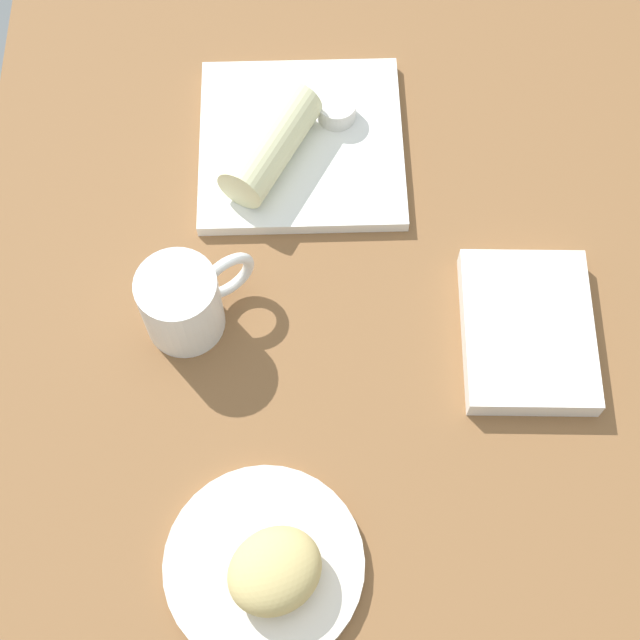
# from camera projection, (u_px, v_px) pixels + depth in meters

# --- Properties ---
(dining_table) EXTENTS (1.10, 0.90, 0.04)m
(dining_table) POSITION_uv_depth(u_px,v_px,m) (371.00, 383.00, 1.01)
(dining_table) COLOR brown
(dining_table) RESTS_ON ground
(round_plate) EXTENTS (0.20, 0.20, 0.01)m
(round_plate) POSITION_uv_depth(u_px,v_px,m) (264.00, 565.00, 0.89)
(round_plate) COLOR silver
(round_plate) RESTS_ON dining_table
(scone_pastry) EXTENTS (0.12, 0.12, 0.05)m
(scone_pastry) POSITION_uv_depth(u_px,v_px,m) (275.00, 571.00, 0.86)
(scone_pastry) COLOR tan
(scone_pastry) RESTS_ON round_plate
(square_plate) EXTENTS (0.24, 0.24, 0.02)m
(square_plate) POSITION_uv_depth(u_px,v_px,m) (301.00, 143.00, 1.11)
(square_plate) COLOR white
(square_plate) RESTS_ON dining_table
(sauce_cup) EXTENTS (0.05, 0.05, 0.02)m
(sauce_cup) POSITION_uv_depth(u_px,v_px,m) (337.00, 109.00, 1.10)
(sauce_cup) COLOR silver
(sauce_cup) RESTS_ON square_plate
(breakfast_wrap) EXTENTS (0.16, 0.12, 0.06)m
(breakfast_wrap) POSITION_uv_depth(u_px,v_px,m) (271.00, 144.00, 1.06)
(breakfast_wrap) COLOR beige
(breakfast_wrap) RESTS_ON square_plate
(book_stack) EXTENTS (0.19, 0.15, 0.03)m
(book_stack) POSITION_uv_depth(u_px,v_px,m) (527.00, 331.00, 1.00)
(book_stack) COLOR silver
(book_stack) RESTS_ON dining_table
(coffee_mug) EXTENTS (0.10, 0.12, 0.09)m
(coffee_mug) POSITION_uv_depth(u_px,v_px,m) (184.00, 301.00, 0.97)
(coffee_mug) COLOR white
(coffee_mug) RESTS_ON dining_table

